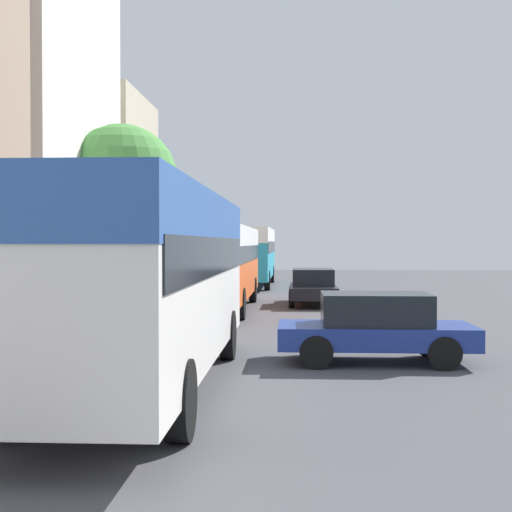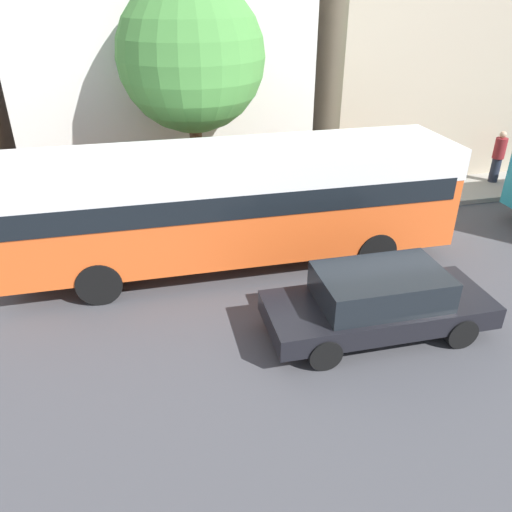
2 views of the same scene
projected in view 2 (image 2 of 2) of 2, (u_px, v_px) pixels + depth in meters
name	position (u px, v px, depth m)	size (l,w,h in m)	color
building_end_row	(411.00, 37.00, 18.00)	(5.15, 7.11, 9.24)	#BCAD93
bus_following	(235.00, 192.00, 11.87)	(2.52, 10.62, 2.94)	#EA5B23
car_crossing	(379.00, 301.00, 9.88)	(1.83, 4.51, 1.39)	black
pedestrian_near_curb	(498.00, 156.00, 17.21)	(0.40, 0.40, 1.77)	#232838
street_tree	(191.00, 57.00, 13.32)	(3.97, 3.97, 6.40)	brown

